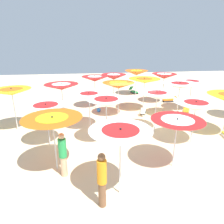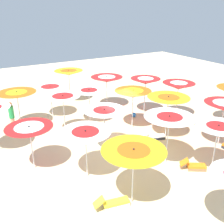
{
  "view_description": "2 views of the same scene",
  "coord_description": "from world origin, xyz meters",
  "px_view_note": "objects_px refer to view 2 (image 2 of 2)",
  "views": [
    {
      "loc": [
        2.85,
        11.74,
        4.91
      ],
      "look_at": [
        1.47,
        1.51,
        1.31
      ],
      "focal_mm": 32.35,
      "sensor_mm": 36.0,
      "label": 1
    },
    {
      "loc": [
        -11.05,
        6.86,
        6.88
      ],
      "look_at": [
        0.24,
        0.3,
        1.51
      ],
      "focal_mm": 41.5,
      "sensor_mm": 36.0,
      "label": 2
    }
  ],
  "objects_px": {
    "beach_umbrella_4": "(69,73)",
    "beach_umbrella_10": "(218,130)",
    "beach_umbrella_8": "(89,93)",
    "lounger_1": "(194,165)",
    "beach_umbrella_16": "(134,155)",
    "beach_umbrella_9": "(50,89)",
    "lounger_2": "(154,136)",
    "beach_ball": "(134,115)",
    "beach_umbrella_13": "(63,99)",
    "beachgoer_0": "(12,116)",
    "beach_umbrella_17": "(86,136)",
    "beach_umbrella_7": "(133,94)",
    "beach_umbrella_14": "(17,95)",
    "beach_umbrella_18": "(29,130)",
    "beach_umbrella_5": "(224,107)",
    "lounger_0": "(114,203)",
    "beach_umbrella_2": "(145,81)",
    "beach_umbrella_3": "(107,79)",
    "beach_umbrella_11": "(169,120)",
    "beach_umbrella_1": "(179,86)",
    "beach_umbrella_12": "(104,113)",
    "beach_umbrella_6": "(168,100)"
  },
  "relations": [
    {
      "from": "beach_umbrella_11",
      "to": "lounger_2",
      "type": "xyz_separation_m",
      "value": [
        2.08,
        -1.0,
        -2.0
      ]
    },
    {
      "from": "beach_umbrella_8",
      "to": "beach_umbrella_10",
      "type": "relative_size",
      "value": 0.96
    },
    {
      "from": "beach_umbrella_4",
      "to": "beach_umbrella_10",
      "type": "height_order",
      "value": "beach_umbrella_4"
    },
    {
      "from": "beach_umbrella_2",
      "to": "beach_umbrella_10",
      "type": "xyz_separation_m",
      "value": [
        -6.97,
        1.44,
        -0.26
      ]
    },
    {
      "from": "beach_umbrella_13",
      "to": "beachgoer_0",
      "type": "xyz_separation_m",
      "value": [
        1.91,
        2.51,
        -1.2
      ]
    },
    {
      "from": "beach_umbrella_12",
      "to": "beach_umbrella_7",
      "type": "bearing_deg",
      "value": -59.16
    },
    {
      "from": "beach_umbrella_9",
      "to": "beachgoer_0",
      "type": "xyz_separation_m",
      "value": [
        -0.96,
        2.69,
        -0.99
      ]
    },
    {
      "from": "beach_umbrella_7",
      "to": "lounger_0",
      "type": "xyz_separation_m",
      "value": [
        -5.26,
        4.4,
        -1.97
      ]
    },
    {
      "from": "beach_umbrella_16",
      "to": "beach_umbrella_10",
      "type": "bearing_deg",
      "value": -91.74
    },
    {
      "from": "beach_umbrella_18",
      "to": "beach_umbrella_2",
      "type": "bearing_deg",
      "value": -71.67
    },
    {
      "from": "beach_umbrella_1",
      "to": "lounger_0",
      "type": "height_order",
      "value": "beach_umbrella_1"
    },
    {
      "from": "beach_umbrella_1",
      "to": "beach_umbrella_18",
      "type": "distance_m",
      "value": 9.71
    },
    {
      "from": "lounger_1",
      "to": "beach_ball",
      "type": "height_order",
      "value": "lounger_1"
    },
    {
      "from": "beach_umbrella_2",
      "to": "lounger_0",
      "type": "distance_m",
      "value": 9.5
    },
    {
      "from": "beach_umbrella_5",
      "to": "beachgoer_0",
      "type": "bearing_deg",
      "value": 50.55
    },
    {
      "from": "beach_umbrella_5",
      "to": "beach_umbrella_10",
      "type": "relative_size",
      "value": 1.1
    },
    {
      "from": "beach_umbrella_5",
      "to": "lounger_1",
      "type": "bearing_deg",
      "value": 107.87
    },
    {
      "from": "beach_umbrella_3",
      "to": "lounger_2",
      "type": "xyz_separation_m",
      "value": [
        -5.62,
        0.12,
        -1.9
      ]
    },
    {
      "from": "beach_umbrella_12",
      "to": "lounger_2",
      "type": "bearing_deg",
      "value": -93.87
    },
    {
      "from": "beach_umbrella_14",
      "to": "beach_umbrella_18",
      "type": "xyz_separation_m",
      "value": [
        -4.74,
        0.45,
        -0.15
      ]
    },
    {
      "from": "beach_umbrella_10",
      "to": "beach_umbrella_17",
      "type": "height_order",
      "value": "beach_umbrella_10"
    },
    {
      "from": "beach_umbrella_9",
      "to": "beach_ball",
      "type": "xyz_separation_m",
      "value": [
        -2.81,
        -4.65,
        -1.78
      ]
    },
    {
      "from": "beach_umbrella_18",
      "to": "beachgoer_0",
      "type": "relative_size",
      "value": 1.19
    },
    {
      "from": "lounger_0",
      "to": "lounger_1",
      "type": "height_order",
      "value": "lounger_0"
    },
    {
      "from": "beach_umbrella_4",
      "to": "beach_umbrella_12",
      "type": "distance_m",
      "value": 8.04
    },
    {
      "from": "beach_umbrella_8",
      "to": "lounger_1",
      "type": "xyz_separation_m",
      "value": [
        -7.04,
        -1.84,
        -1.76
      ]
    },
    {
      "from": "beach_umbrella_8",
      "to": "beach_umbrella_9",
      "type": "height_order",
      "value": "beach_umbrella_8"
    },
    {
      "from": "beach_umbrella_9",
      "to": "lounger_2",
      "type": "xyz_separation_m",
      "value": [
        -5.97,
        -3.85,
        -1.74
      ]
    },
    {
      "from": "beach_umbrella_8",
      "to": "beach_umbrella_9",
      "type": "xyz_separation_m",
      "value": [
        2.09,
        1.76,
        -0.03
      ]
    },
    {
      "from": "beach_umbrella_18",
      "to": "lounger_0",
      "type": "height_order",
      "value": "beach_umbrella_18"
    },
    {
      "from": "beach_umbrella_3",
      "to": "beach_umbrella_4",
      "type": "bearing_deg",
      "value": 36.26
    },
    {
      "from": "beach_umbrella_7",
      "to": "beach_umbrella_9",
      "type": "distance_m",
      "value": 5.47
    },
    {
      "from": "beach_umbrella_6",
      "to": "beach_umbrella_10",
      "type": "distance_m",
      "value": 3.49
    },
    {
      "from": "lounger_0",
      "to": "beach_ball",
      "type": "height_order",
      "value": "lounger_0"
    },
    {
      "from": "beach_umbrella_14",
      "to": "lounger_0",
      "type": "distance_m",
      "value": 9.04
    },
    {
      "from": "beach_umbrella_5",
      "to": "lounger_2",
      "type": "distance_m",
      "value": 3.91
    },
    {
      "from": "beach_umbrella_8",
      "to": "beachgoer_0",
      "type": "height_order",
      "value": "beach_umbrella_8"
    },
    {
      "from": "beach_umbrella_4",
      "to": "beach_umbrella_10",
      "type": "relative_size",
      "value": 1.09
    },
    {
      "from": "beach_umbrella_5",
      "to": "beach_umbrella_3",
      "type": "bearing_deg",
      "value": 15.79
    },
    {
      "from": "beach_umbrella_9",
      "to": "lounger_0",
      "type": "xyz_separation_m",
      "value": [
        -9.34,
        0.77,
        -1.74
      ]
    },
    {
      "from": "beach_umbrella_14",
      "to": "beachgoer_0",
      "type": "xyz_separation_m",
      "value": [
        -0.34,
        0.5,
        -1.12
      ]
    },
    {
      "from": "beach_umbrella_13",
      "to": "lounger_2",
      "type": "distance_m",
      "value": 5.45
    },
    {
      "from": "beach_umbrella_4",
      "to": "beach_umbrella_10",
      "type": "xyz_separation_m",
      "value": [
        -11.78,
        -2.05,
        -0.24
      ]
    },
    {
      "from": "beach_umbrella_8",
      "to": "beach_umbrella_12",
      "type": "height_order",
      "value": "beach_umbrella_12"
    },
    {
      "from": "beach_umbrella_3",
      "to": "beach_umbrella_14",
      "type": "height_order",
      "value": "beach_umbrella_3"
    },
    {
      "from": "beach_umbrella_4",
      "to": "beach_umbrella_6",
      "type": "xyz_separation_m",
      "value": [
        -8.3,
        -2.37,
        -0.01
      ]
    },
    {
      "from": "beach_umbrella_16",
      "to": "beach_ball",
      "type": "xyz_separation_m",
      "value": [
        6.66,
        -4.69,
        -1.92
      ]
    },
    {
      "from": "beach_umbrella_3",
      "to": "lounger_1",
      "type": "bearing_deg",
      "value": 177.6
    },
    {
      "from": "beach_umbrella_11",
      "to": "beach_umbrella_13",
      "type": "bearing_deg",
      "value": 30.41
    },
    {
      "from": "beach_umbrella_10",
      "to": "beach_umbrella_3",
      "type": "bearing_deg",
      "value": 1.26
    }
  ]
}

